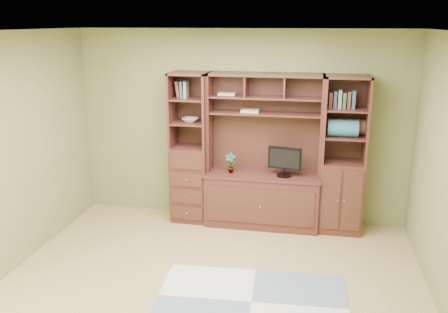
% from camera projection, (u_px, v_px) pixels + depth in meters
% --- Properties ---
extents(room, '(4.60, 4.10, 2.64)m').
position_uv_depth(room, '(208.00, 171.00, 4.57)').
color(room, tan).
rests_on(room, ground).
extents(center_hutch, '(1.54, 0.53, 2.05)m').
position_uv_depth(center_hutch, '(263.00, 153.00, 6.22)').
color(center_hutch, '#471F19').
rests_on(center_hutch, ground).
extents(left_tower, '(0.50, 0.45, 2.05)m').
position_uv_depth(left_tower, '(190.00, 148.00, 6.44)').
color(left_tower, '#471F19').
rests_on(left_tower, ground).
extents(right_tower, '(0.55, 0.45, 2.05)m').
position_uv_depth(right_tower, '(343.00, 156.00, 6.07)').
color(right_tower, '#471F19').
rests_on(right_tower, ground).
extents(rug, '(1.97, 1.37, 0.01)m').
position_uv_depth(rug, '(251.00, 302.00, 4.69)').
color(rug, '#A4AAA9').
rests_on(rug, ground).
extents(monitor, '(0.47, 0.28, 0.54)m').
position_uv_depth(monitor, '(285.00, 156.00, 6.14)').
color(monitor, black).
rests_on(monitor, center_hutch).
extents(orchid, '(0.14, 0.10, 0.27)m').
position_uv_depth(orchid, '(230.00, 163.00, 6.31)').
color(orchid, '#B9603E').
rests_on(orchid, center_hutch).
extents(magazines, '(0.23, 0.17, 0.04)m').
position_uv_depth(magazines, '(250.00, 111.00, 6.19)').
color(magazines, '#AF9F95').
rests_on(magazines, center_hutch).
extents(bowl, '(0.21, 0.21, 0.05)m').
position_uv_depth(bowl, '(190.00, 120.00, 6.33)').
color(bowl, beige).
rests_on(bowl, left_tower).
extents(blanket_teal, '(0.37, 0.22, 0.22)m').
position_uv_depth(blanket_teal, '(343.00, 128.00, 5.92)').
color(blanket_teal, '#285C6A').
rests_on(blanket_teal, right_tower).
extents(blanket_red, '(0.37, 0.20, 0.20)m').
position_uv_depth(blanket_red, '(352.00, 127.00, 6.03)').
color(blanket_red, brown).
rests_on(blanket_red, right_tower).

